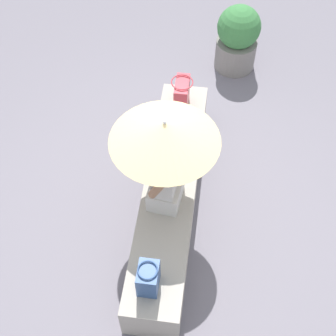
{
  "coord_description": "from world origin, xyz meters",
  "views": [
    {
      "loc": [
        -2.56,
        -0.32,
        4.12
      ],
      "look_at": [
        -0.1,
        0.01,
        0.79
      ],
      "focal_mm": 50.91,
      "sensor_mm": 36.0,
      "label": 1
    }
  ],
  "objects_px": {
    "tote_bag_canvas": "(182,95)",
    "handbag_black": "(148,278)",
    "planter_near": "(237,38)",
    "parasol": "(165,132)",
    "person_seated": "(165,174)"
  },
  "relations": [
    {
      "from": "parasol",
      "to": "tote_bag_canvas",
      "type": "relative_size",
      "value": 2.71
    },
    {
      "from": "person_seated",
      "to": "parasol",
      "type": "bearing_deg",
      "value": 10.64
    },
    {
      "from": "person_seated",
      "to": "planter_near",
      "type": "relative_size",
      "value": 1.06
    },
    {
      "from": "tote_bag_canvas",
      "to": "planter_near",
      "type": "relative_size",
      "value": 0.43
    },
    {
      "from": "parasol",
      "to": "handbag_black",
      "type": "height_order",
      "value": "parasol"
    },
    {
      "from": "person_seated",
      "to": "planter_near",
      "type": "bearing_deg",
      "value": -12.69
    },
    {
      "from": "parasol",
      "to": "planter_near",
      "type": "distance_m",
      "value": 2.59
    },
    {
      "from": "parasol",
      "to": "planter_near",
      "type": "height_order",
      "value": "parasol"
    },
    {
      "from": "tote_bag_canvas",
      "to": "person_seated",
      "type": "bearing_deg",
      "value": 179.6
    },
    {
      "from": "parasol",
      "to": "tote_bag_canvas",
      "type": "distance_m",
      "value": 1.3
    },
    {
      "from": "parasol",
      "to": "tote_bag_canvas",
      "type": "xyz_separation_m",
      "value": [
        1.11,
        -0.02,
        -0.67
      ]
    },
    {
      "from": "handbag_black",
      "to": "planter_near",
      "type": "bearing_deg",
      "value": -9.86
    },
    {
      "from": "parasol",
      "to": "handbag_black",
      "type": "distance_m",
      "value": 1.16
    },
    {
      "from": "person_seated",
      "to": "handbag_black",
      "type": "bearing_deg",
      "value": 178.54
    },
    {
      "from": "tote_bag_canvas",
      "to": "handbag_black",
      "type": "bearing_deg",
      "value": 179.16
    }
  ]
}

